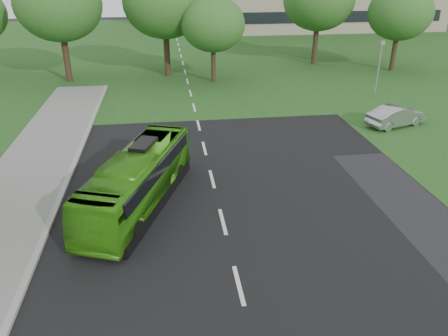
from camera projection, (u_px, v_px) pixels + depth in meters
name	position (u px, v px, depth m)	size (l,w,h in m)	color
ground	(230.00, 250.00, 16.40)	(160.00, 160.00, 0.00)	black
street_surfaces	(185.00, 91.00, 36.73)	(120.00, 120.00, 0.15)	black
tree_park_a	(58.00, 4.00, 36.94)	(7.33, 7.33, 9.74)	black
tree_park_b	(164.00, 2.00, 38.99)	(7.43, 7.43, 9.74)	black
tree_park_c	(213.00, 24.00, 37.54)	(5.54, 5.54, 7.35)	black
tree_park_d	(319.00, 0.00, 43.80)	(7.18, 7.18, 9.49)	black
tree_park_e	(400.00, 13.00, 41.47)	(6.05, 6.05, 8.07)	black
bus	(138.00, 180.00, 19.02)	(2.06, 8.82, 2.46)	#3B9515
sedan	(396.00, 116.00, 28.63)	(1.44, 4.12, 1.36)	#A5A5AA
camera_pole	(380.00, 60.00, 35.04)	(0.37, 0.33, 4.22)	gray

